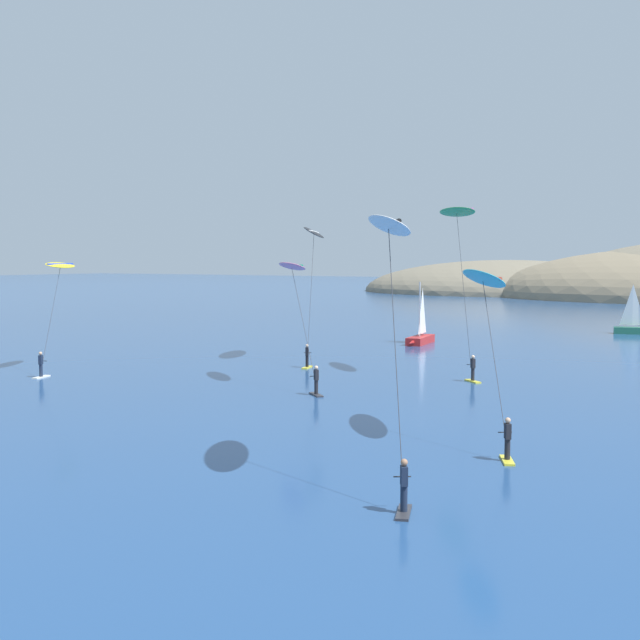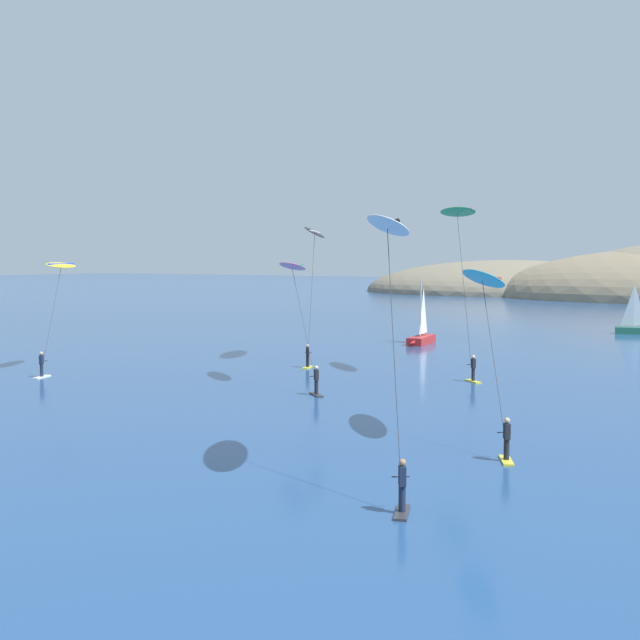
% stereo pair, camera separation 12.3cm
% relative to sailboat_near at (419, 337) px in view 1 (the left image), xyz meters
% --- Properties ---
extents(sailboat_near, '(2.00, 5.96, 5.70)m').
position_rel_sailboat_near_xyz_m(sailboat_near, '(0.00, 0.00, 0.00)').
color(sailboat_near, '#B22323').
rests_on(sailboat_near, ground).
extents(kitesurfer_cyan, '(4.84, 6.68, 7.42)m').
position_rel_sailboat_near_xyz_m(kitesurfer_cyan, '(18.27, -34.53, 5.82)').
color(kitesurfer_cyan, yellow).
rests_on(kitesurfer_cyan, ground).
extents(kitesurfer_pink, '(6.52, 5.73, 7.66)m').
position_rel_sailboat_near_xyz_m(kitesurfer_pink, '(2.95, -25.71, 5.98)').
color(kitesurfer_pink, '#2D2D33').
rests_on(kitesurfer_pink, ground).
extents(kitesurfer_yellow, '(3.63, 6.38, 7.63)m').
position_rel_sailboat_near_xyz_m(kitesurfer_yellow, '(-14.30, -29.06, 5.99)').
color(kitesurfer_yellow, silver).
rests_on(kitesurfer_yellow, ground).
extents(kitesurfer_white, '(4.62, 6.52, 9.36)m').
position_rel_sailboat_near_xyz_m(kitesurfer_white, '(17.65, -42.44, 7.63)').
color(kitesurfer_white, '#2D2D33').
rests_on(kitesurfer_white, ground).
extents(kitesurfer_green, '(5.04, 5.08, 11.23)m').
position_rel_sailboat_near_xyz_m(kitesurfer_green, '(10.29, -17.19, 9.34)').
color(kitesurfer_green, yellow).
rests_on(kitesurfer_green, ground).
extents(kitesurfer_black, '(4.09, 7.63, 10.27)m').
position_rel_sailboat_near_xyz_m(kitesurfer_black, '(-2.00, -15.33, 8.54)').
color(kitesurfer_black, yellow).
rests_on(kitesurfer_black, ground).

